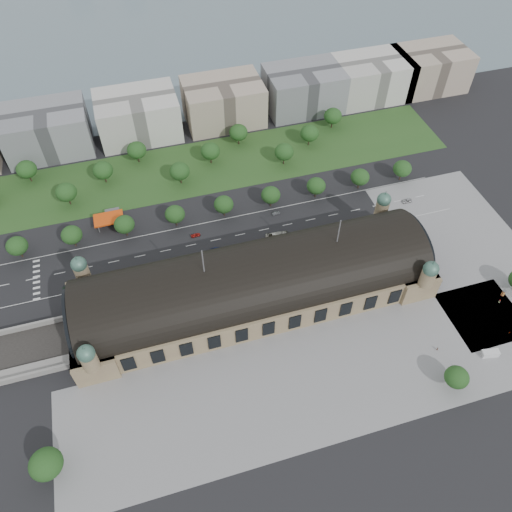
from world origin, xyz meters
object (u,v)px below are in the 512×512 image
object	(u,v)px
traffic_car_5	(276,213)
parked_car_1	(120,281)
parked_car_0	(114,285)
pedestrian_3	(510,332)
pedestrian_5	(500,301)
traffic_car_3	(196,235)
pedestrian_4	(458,368)
parked_car_2	(82,297)
traffic_car_4	(215,249)
parked_car_4	(118,289)
bus_mid	(289,239)
parked_car_6	(199,271)
pedestrian_1	(437,349)
traffic_car_6	(407,201)
bus_east	(277,236)
petrol_station	(111,216)
parked_car_5	(150,275)
van_south	(489,354)
traffic_car_2	(144,266)
parked_car_3	(120,282)
advertising_column	(503,293)

from	to	relation	value
traffic_car_5	parked_car_1	xyz separation A→B (m)	(-79.13, -21.58, 0.19)
parked_car_0	pedestrian_3	xyz separation A→B (m)	(151.85, -70.22, 0.01)
pedestrian_5	traffic_car_3	bearing A→B (deg)	-119.95
parked_car_1	pedestrian_5	bearing A→B (deg)	30.44
traffic_car_3	pedestrian_4	distance (m)	127.83
parked_car_2	pedestrian_5	size ratio (longest dim) A/B	2.64
parked_car_2	pedestrian_3	bearing A→B (deg)	29.72
traffic_car_4	parked_car_4	distance (m)	47.12
bus_mid	parked_car_2	bearing A→B (deg)	87.73
parked_car_0	parked_car_6	size ratio (longest dim) A/B	0.87
parked_car_1	pedestrian_1	bearing A→B (deg)	19.74
traffic_car_6	parked_car_6	world-z (taller)	parked_car_6
bus_east	pedestrian_4	distance (m)	96.98
petrol_station	parked_car_0	bearing A→B (deg)	-94.53
parked_car_1	bus_mid	world-z (taller)	bus_mid
parked_car_5	van_south	bearing A→B (deg)	18.12
parked_car_0	bus_mid	size ratio (longest dim) A/B	0.37
petrol_station	traffic_car_2	bearing A→B (deg)	-72.45
parked_car_2	pedestrian_1	bearing A→B (deg)	25.57
parked_car_6	pedestrian_4	size ratio (longest dim) A/B	2.81
parked_car_3	parked_car_6	distance (m)	34.70
parked_car_6	pedestrian_5	world-z (taller)	pedestrian_5
parked_car_0	bus_mid	bearing A→B (deg)	61.44
parked_car_3	parked_car_5	world-z (taller)	parked_car_5
petrol_station	advertising_column	size ratio (longest dim) A/B	4.44
petrol_station	parked_car_4	bearing A→B (deg)	-92.16
parked_car_1	bus_mid	size ratio (longest dim) A/B	0.46
parked_car_4	parked_car_6	world-z (taller)	parked_car_6
parked_car_4	traffic_car_2	bearing A→B (deg)	98.60
parked_car_4	advertising_column	size ratio (longest dim) A/B	1.26
parked_car_3	pedestrian_5	distance (m)	164.15
traffic_car_6	parked_car_2	size ratio (longest dim) A/B	1.01
traffic_car_6	van_south	xyz separation A→B (m)	(-10.78, -88.82, 0.66)
petrol_station	parked_car_1	xyz separation A→B (m)	(-0.31, -40.28, -2.13)
traffic_car_5	traffic_car_6	bearing A→B (deg)	-103.73
parked_car_2	pedestrian_4	size ratio (longest dim) A/B	2.63
pedestrian_5	pedestrian_4	bearing A→B (deg)	-53.26
parked_car_1	pedestrian_5	world-z (taller)	pedestrian_5
traffic_car_3	traffic_car_6	xyz separation A→B (m)	(108.10, -6.99, 0.07)
pedestrian_3	parked_car_3	bearing A→B (deg)	-38.59
parked_car_5	pedestrian_5	xyz separation A→B (m)	(140.80, -56.66, 0.28)
traffic_car_4	pedestrian_1	size ratio (longest dim) A/B	2.21
traffic_car_3	advertising_column	world-z (taller)	advertising_column
pedestrian_4	parked_car_3	bearing A→B (deg)	-101.37
traffic_car_5	bus_mid	world-z (taller)	bus_mid
traffic_car_3	parked_car_3	xyz separation A→B (m)	(-37.65, -18.18, -0.00)
traffic_car_3	pedestrian_4	world-z (taller)	pedestrian_4
traffic_car_4	van_south	bearing A→B (deg)	52.48
parked_car_1	bus_east	xyz separation A→B (m)	(74.52, 6.09, 0.70)
traffic_car_5	pedestrian_5	bearing A→B (deg)	-141.11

